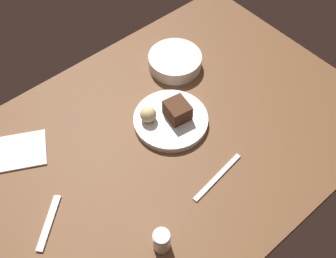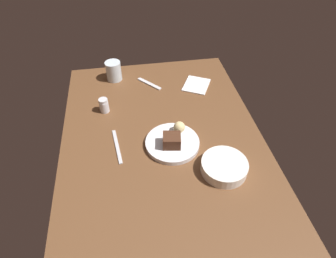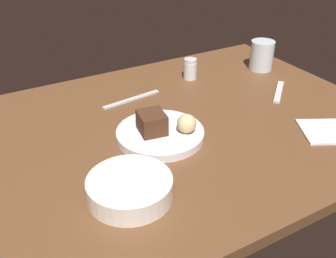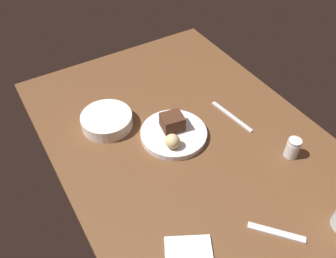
{
  "view_description": "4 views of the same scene",
  "coord_description": "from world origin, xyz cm",
  "px_view_note": "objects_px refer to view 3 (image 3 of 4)",
  "views": [
    {
      "loc": [
        -43.91,
        -52.09,
        100.64
      ],
      "look_at": [
        0.45,
        0.21,
        6.19
      ],
      "focal_mm": 43.93,
      "sensor_mm": 36.0,
      "label": 1
    },
    {
      "loc": [
        82.49,
        -11.21,
        88.85
      ],
      "look_at": [
        -2.48,
        2.69,
        5.72
      ],
      "focal_mm": 30.39,
      "sensor_mm": 36.0,
      "label": 2
    },
    {
      "loc": [
        43.97,
        77.04,
        56.03
      ],
      "look_at": [
        3.68,
        6.39,
        6.87
      ],
      "focal_mm": 41.97,
      "sensor_mm": 36.0,
      "label": 3
    },
    {
      "loc": [
        -65.23,
        47.31,
        88.25
      ],
      "look_at": [
        4.74,
        5.29,
        6.83
      ],
      "focal_mm": 37.96,
      "sensor_mm": 36.0,
      "label": 4
    }
  ],
  "objects_px": {
    "side_bowl": "(130,188)",
    "folded_napkin": "(330,131)",
    "dessert_plate": "(160,134)",
    "chocolate_cake_slice": "(152,123)",
    "dessert_spoon": "(279,92)",
    "bread_roll": "(187,124)",
    "salt_shaker": "(190,69)",
    "water_glass": "(262,55)",
    "butter_knife": "(132,99)"
  },
  "relations": [
    {
      "from": "dessert_plate",
      "to": "chocolate_cake_slice",
      "type": "relative_size",
      "value": 3.15
    },
    {
      "from": "water_glass",
      "to": "butter_knife",
      "type": "xyz_separation_m",
      "value": [
        0.49,
        -0.0,
        -0.05
      ]
    },
    {
      "from": "chocolate_cake_slice",
      "to": "butter_knife",
      "type": "relative_size",
      "value": 0.37
    },
    {
      "from": "dessert_plate",
      "to": "chocolate_cake_slice",
      "type": "height_order",
      "value": "chocolate_cake_slice"
    },
    {
      "from": "chocolate_cake_slice",
      "to": "bread_roll",
      "type": "xyz_separation_m",
      "value": [
        -0.07,
        0.04,
        -0.0
      ]
    },
    {
      "from": "salt_shaker",
      "to": "side_bowl",
      "type": "xyz_separation_m",
      "value": [
        0.42,
        0.44,
        -0.01
      ]
    },
    {
      "from": "bread_roll",
      "to": "side_bowl",
      "type": "height_order",
      "value": "bread_roll"
    },
    {
      "from": "dessert_plate",
      "to": "side_bowl",
      "type": "height_order",
      "value": "side_bowl"
    },
    {
      "from": "bread_roll",
      "to": "butter_knife",
      "type": "xyz_separation_m",
      "value": [
        0.03,
        -0.26,
        -0.04
      ]
    },
    {
      "from": "salt_shaker",
      "to": "butter_knife",
      "type": "height_order",
      "value": "salt_shaker"
    },
    {
      "from": "bread_roll",
      "to": "water_glass",
      "type": "bearing_deg",
      "value": -150.98
    },
    {
      "from": "water_glass",
      "to": "dessert_spoon",
      "type": "xyz_separation_m",
      "value": [
        0.08,
        0.18,
        -0.05
      ]
    },
    {
      "from": "bread_roll",
      "to": "side_bowl",
      "type": "distance_m",
      "value": 0.25
    },
    {
      "from": "dessert_plate",
      "to": "bread_roll",
      "type": "xyz_separation_m",
      "value": [
        -0.05,
        0.04,
        0.03
      ]
    },
    {
      "from": "dessert_spoon",
      "to": "folded_napkin",
      "type": "xyz_separation_m",
      "value": [
        0.05,
        0.24,
        -0.0
      ]
    },
    {
      "from": "dessert_spoon",
      "to": "folded_napkin",
      "type": "height_order",
      "value": "dessert_spoon"
    },
    {
      "from": "water_glass",
      "to": "butter_knife",
      "type": "height_order",
      "value": "water_glass"
    },
    {
      "from": "side_bowl",
      "to": "salt_shaker",
      "type": "bearing_deg",
      "value": -133.86
    },
    {
      "from": "side_bowl",
      "to": "butter_knife",
      "type": "bearing_deg",
      "value": -115.48
    },
    {
      "from": "bread_roll",
      "to": "water_glass",
      "type": "distance_m",
      "value": 0.53
    },
    {
      "from": "dessert_plate",
      "to": "butter_knife",
      "type": "bearing_deg",
      "value": -96.54
    },
    {
      "from": "bread_roll",
      "to": "folded_napkin",
      "type": "height_order",
      "value": "bread_roll"
    },
    {
      "from": "bread_roll",
      "to": "dessert_spoon",
      "type": "xyz_separation_m",
      "value": [
        -0.39,
        -0.08,
        -0.04
      ]
    },
    {
      "from": "chocolate_cake_slice",
      "to": "salt_shaker",
      "type": "bearing_deg",
      "value": -136.57
    },
    {
      "from": "dessert_plate",
      "to": "dessert_spoon",
      "type": "bearing_deg",
      "value": -174.26
    },
    {
      "from": "side_bowl",
      "to": "folded_napkin",
      "type": "height_order",
      "value": "side_bowl"
    },
    {
      "from": "dessert_spoon",
      "to": "bread_roll",
      "type": "bearing_deg",
      "value": -29.42
    },
    {
      "from": "side_bowl",
      "to": "butter_knife",
      "type": "xyz_separation_m",
      "value": [
        -0.19,
        -0.39,
        -0.02
      ]
    },
    {
      "from": "folded_napkin",
      "to": "bread_roll",
      "type": "bearing_deg",
      "value": -24.85
    },
    {
      "from": "bread_roll",
      "to": "water_glass",
      "type": "height_order",
      "value": "water_glass"
    },
    {
      "from": "chocolate_cake_slice",
      "to": "dessert_spoon",
      "type": "bearing_deg",
      "value": -175.26
    },
    {
      "from": "folded_napkin",
      "to": "dessert_plate",
      "type": "bearing_deg",
      "value": -26.45
    },
    {
      "from": "bread_roll",
      "to": "folded_napkin",
      "type": "bearing_deg",
      "value": 155.15
    },
    {
      "from": "dessert_spoon",
      "to": "butter_knife",
      "type": "relative_size",
      "value": 0.79
    },
    {
      "from": "dessert_spoon",
      "to": "butter_knife",
      "type": "xyz_separation_m",
      "value": [
        0.42,
        -0.18,
        -0.0
      ]
    },
    {
      "from": "water_glass",
      "to": "butter_knife",
      "type": "relative_size",
      "value": 0.52
    },
    {
      "from": "side_bowl",
      "to": "butter_knife",
      "type": "distance_m",
      "value": 0.43
    },
    {
      "from": "dessert_spoon",
      "to": "butter_knife",
      "type": "distance_m",
      "value": 0.45
    },
    {
      "from": "dessert_plate",
      "to": "salt_shaker",
      "type": "bearing_deg",
      "value": -133.87
    },
    {
      "from": "dessert_plate",
      "to": "water_glass",
      "type": "relative_size",
      "value": 2.22
    },
    {
      "from": "chocolate_cake_slice",
      "to": "butter_knife",
      "type": "height_order",
      "value": "chocolate_cake_slice"
    },
    {
      "from": "dessert_plate",
      "to": "folded_napkin",
      "type": "relative_size",
      "value": 1.56
    },
    {
      "from": "salt_shaker",
      "to": "dessert_spoon",
      "type": "distance_m",
      "value": 0.29
    },
    {
      "from": "dessert_spoon",
      "to": "folded_napkin",
      "type": "distance_m",
      "value": 0.24
    },
    {
      "from": "dessert_spoon",
      "to": "salt_shaker",
      "type": "bearing_deg",
      "value": -93.27
    },
    {
      "from": "butter_knife",
      "to": "dessert_spoon",
      "type": "bearing_deg",
      "value": -30.41
    },
    {
      "from": "dessert_plate",
      "to": "butter_knife",
      "type": "distance_m",
      "value": 0.23
    },
    {
      "from": "chocolate_cake_slice",
      "to": "water_glass",
      "type": "distance_m",
      "value": 0.58
    },
    {
      "from": "water_glass",
      "to": "dessert_spoon",
      "type": "distance_m",
      "value": 0.2
    },
    {
      "from": "dessert_plate",
      "to": "side_bowl",
      "type": "bearing_deg",
      "value": 46.15
    }
  ]
}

